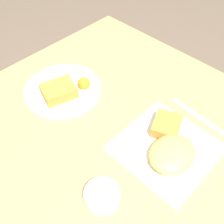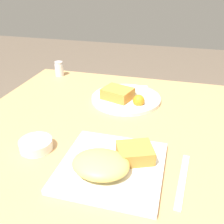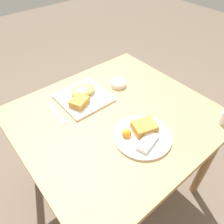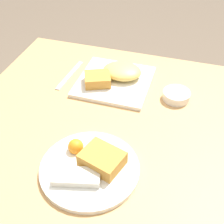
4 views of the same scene
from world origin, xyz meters
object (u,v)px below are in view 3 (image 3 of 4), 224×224
object	(u,v)px
sauce_ramekin	(118,83)
salt_shaker	(224,119)
butter_knife	(56,113)
plate_square_near	(83,95)
plate_oval_far	(143,134)

from	to	relation	value
sauce_ramekin	salt_shaker	size ratio (longest dim) A/B	1.34
sauce_ramekin	butter_knife	distance (m)	0.41
plate_square_near	sauce_ramekin	world-z (taller)	plate_square_near
sauce_ramekin	salt_shaker	distance (m)	0.59
sauce_ramekin	salt_shaker	world-z (taller)	salt_shaker
plate_square_near	sauce_ramekin	size ratio (longest dim) A/B	2.78
sauce_ramekin	butter_knife	world-z (taller)	sauce_ramekin
butter_knife	plate_oval_far	bearing A→B (deg)	34.65
butter_knife	salt_shaker	bearing A→B (deg)	49.94
plate_oval_far	salt_shaker	size ratio (longest dim) A/B	3.88
salt_shaker	butter_knife	size ratio (longest dim) A/B	0.35
butter_knife	sauce_ramekin	bearing A→B (deg)	91.10
salt_shaker	plate_square_near	bearing A→B (deg)	-54.82
plate_oval_far	sauce_ramekin	world-z (taller)	plate_oval_far
plate_oval_far	sauce_ramekin	size ratio (longest dim) A/B	2.90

